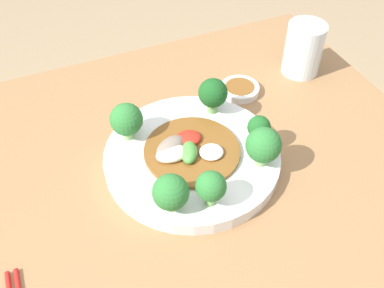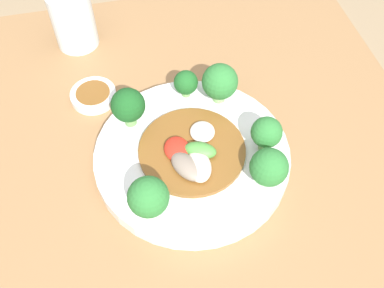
% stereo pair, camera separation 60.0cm
% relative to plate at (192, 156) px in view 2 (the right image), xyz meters
% --- Properties ---
extents(table, '(0.90, 0.76, 0.75)m').
position_rel_plate_xyz_m(table, '(-0.02, -0.01, -0.39)').
color(table, olive).
rests_on(table, ground_plane).
extents(plate, '(0.30, 0.30, 0.02)m').
position_rel_plate_xyz_m(plate, '(0.00, 0.00, 0.00)').
color(plate, white).
rests_on(plate, table).
extents(broccoli_northeast, '(0.05, 0.05, 0.07)m').
position_rel_plate_xyz_m(broccoli_northeast, '(0.08, 0.08, 0.05)').
color(broccoli_northeast, '#70A356').
rests_on(broccoli_northeast, plate).
extents(broccoli_south, '(0.05, 0.05, 0.06)m').
position_rel_plate_xyz_m(broccoli_south, '(-0.02, -0.11, 0.05)').
color(broccoli_south, '#7AAD5B').
rests_on(broccoli_south, plate).
extents(broccoli_southwest, '(0.06, 0.06, 0.06)m').
position_rel_plate_xyz_m(broccoli_southwest, '(-0.08, -0.09, 0.05)').
color(broccoli_southwest, '#89B76B').
rests_on(broccoli_southwest, plate).
extents(broccoli_southeast, '(0.06, 0.06, 0.07)m').
position_rel_plate_xyz_m(broccoli_southeast, '(0.10, -0.07, 0.05)').
color(broccoli_southeast, '#89B76B').
rests_on(broccoli_southeast, plate).
extents(broccoli_east, '(0.04, 0.04, 0.05)m').
position_rel_plate_xyz_m(broccoli_east, '(0.12, -0.02, 0.04)').
color(broccoli_east, '#7AAD5B').
rests_on(broccoli_east, plate).
extents(broccoli_northwest, '(0.06, 0.06, 0.07)m').
position_rel_plate_xyz_m(broccoli_northwest, '(-0.09, 0.08, 0.05)').
color(broccoli_northwest, '#89B76B').
rests_on(broccoli_northwest, plate).
extents(stirfry_center, '(0.16, 0.16, 0.02)m').
position_rel_plate_xyz_m(stirfry_center, '(-0.01, 0.00, 0.02)').
color(stirfry_center, brown).
rests_on(stirfry_center, plate).
extents(drinking_glass, '(0.08, 0.08, 0.11)m').
position_rel_plate_xyz_m(drinking_glass, '(0.32, 0.15, 0.04)').
color(drinking_glass, silver).
rests_on(drinking_glass, table).
extents(sauce_dish, '(0.08, 0.08, 0.02)m').
position_rel_plate_xyz_m(sauce_dish, '(0.17, 0.14, -0.00)').
color(sauce_dish, white).
rests_on(sauce_dish, table).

